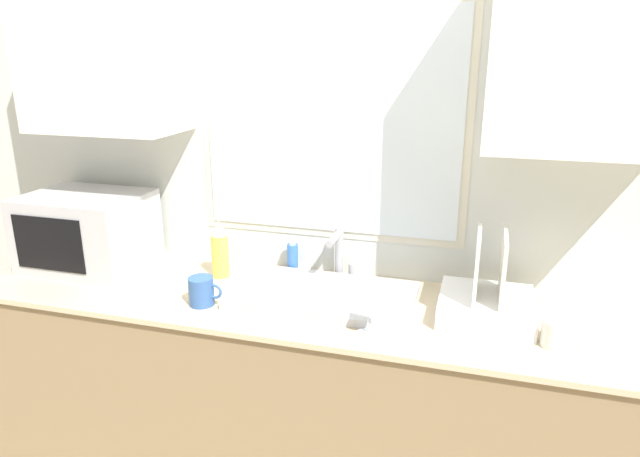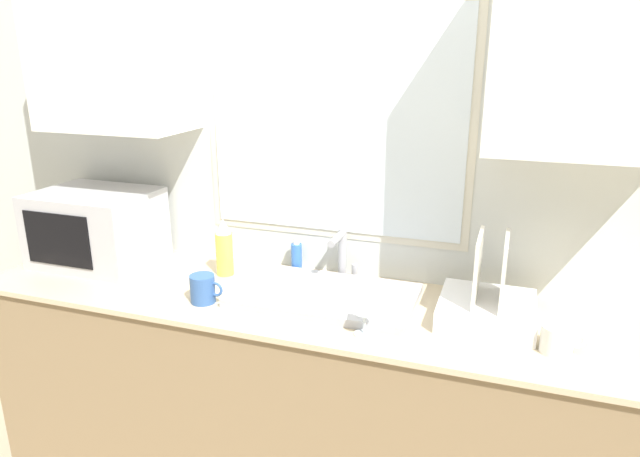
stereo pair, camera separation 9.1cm
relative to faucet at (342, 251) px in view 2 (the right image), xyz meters
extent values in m
cube|color=#8C7251|center=(-0.06, -0.21, -0.59)|extent=(2.46, 0.57, 0.91)
cube|color=#C6B28E|center=(-0.06, -0.21, -0.13)|extent=(2.49, 0.60, 0.02)
cube|color=silver|center=(-0.06, 0.10, 0.25)|extent=(6.00, 0.06, 2.60)
cube|color=beige|center=(-0.06, 0.07, 0.47)|extent=(1.04, 0.01, 0.89)
cube|color=silver|center=(-0.06, 0.07, 0.47)|extent=(0.98, 0.01, 0.83)
cube|color=white|center=(-0.89, -0.09, 0.74)|extent=(0.56, 0.32, 0.62)
cube|color=white|center=(0.77, -0.09, 0.74)|extent=(0.56, 0.32, 0.62)
cube|color=#B2B2B7|center=(0.00, -0.19, -0.10)|extent=(0.64, 0.37, 0.03)
cylinder|color=#99999E|center=(0.00, 0.02, -0.02)|extent=(0.03, 0.03, 0.20)
cylinder|color=#99999E|center=(0.00, -0.05, 0.06)|extent=(0.03, 0.15, 0.03)
cylinder|color=#99999E|center=(0.05, 0.02, -0.09)|extent=(0.02, 0.02, 0.06)
cube|color=#B2B2B7|center=(-1.01, -0.14, 0.03)|extent=(0.47, 0.36, 0.30)
cube|color=black|center=(-1.05, -0.32, 0.03)|extent=(0.30, 0.01, 0.21)
cube|color=white|center=(0.55, -0.17, -0.08)|extent=(0.31, 0.30, 0.07)
cube|color=silver|center=(0.51, -0.17, 0.06)|extent=(0.01, 0.22, 0.22)
cube|color=silver|center=(0.59, -0.17, 0.06)|extent=(0.01, 0.22, 0.22)
cylinder|color=#D8CC4C|center=(-0.45, -0.10, -0.03)|extent=(0.07, 0.07, 0.17)
cone|color=silver|center=(-0.45, -0.10, 0.08)|extent=(0.06, 0.06, 0.06)
cylinder|color=blue|center=(-0.20, 0.02, -0.06)|extent=(0.04, 0.04, 0.12)
cylinder|color=white|center=(-0.20, 0.02, 0.01)|extent=(0.02, 0.02, 0.03)
cylinder|color=#335999|center=(-0.40, -0.35, -0.07)|extent=(0.09, 0.09, 0.10)
torus|color=#335999|center=(-0.35, -0.35, -0.06)|extent=(0.05, 0.01, 0.05)
cylinder|color=silver|center=(0.20, -0.40, -0.12)|extent=(0.07, 0.07, 0.00)
cylinder|color=silver|center=(0.20, -0.40, -0.08)|extent=(0.01, 0.01, 0.07)
cone|color=silver|center=(0.20, -0.40, 0.00)|extent=(0.07, 0.07, 0.07)
cylinder|color=white|center=(0.76, -0.32, -0.08)|extent=(0.09, 0.09, 0.08)
torus|color=white|center=(0.81, -0.32, -0.07)|extent=(0.05, 0.01, 0.05)
camera|label=1|loc=(0.50, -1.98, 0.74)|focal=32.00mm
camera|label=2|loc=(0.59, -1.95, 0.74)|focal=32.00mm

